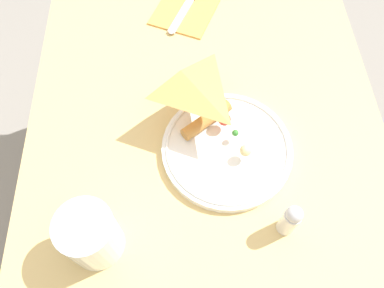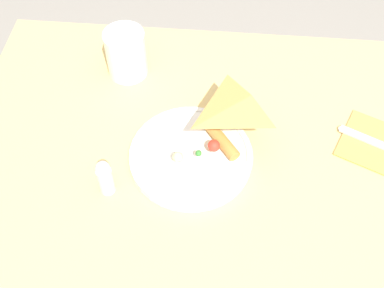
% 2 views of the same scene
% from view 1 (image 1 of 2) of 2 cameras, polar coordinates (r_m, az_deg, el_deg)
% --- Properties ---
extents(ground_plane, '(6.00, 6.00, 0.00)m').
position_cam_1_polar(ground_plane, '(1.45, 0.97, -10.49)').
color(ground_plane, gray).
extents(dining_table, '(1.18, 0.69, 0.75)m').
position_cam_1_polar(dining_table, '(0.86, 1.61, 2.50)').
color(dining_table, '#DBB770').
rests_on(dining_table, ground_plane).
extents(plate_pizza, '(0.24, 0.24, 0.06)m').
position_cam_1_polar(plate_pizza, '(0.69, 5.26, -0.39)').
color(plate_pizza, white).
rests_on(plate_pizza, dining_table).
extents(milk_glass, '(0.09, 0.09, 0.11)m').
position_cam_1_polar(milk_glass, '(0.61, -15.09, -13.37)').
color(milk_glass, white).
rests_on(milk_glass, dining_table).
extents(napkin_folded, '(0.21, 0.19, 0.00)m').
position_cam_1_polar(napkin_folded, '(0.94, -0.74, 20.19)').
color(napkin_folded, '#E59E4C').
rests_on(napkin_folded, dining_table).
extents(butter_knife, '(0.18, 0.10, 0.01)m').
position_cam_1_polar(butter_knife, '(0.94, -0.51, 20.76)').
color(butter_knife, black).
rests_on(butter_knife, napkin_folded).
extents(salt_shaker, '(0.03, 0.03, 0.09)m').
position_cam_1_polar(salt_shaker, '(0.63, 14.74, -11.11)').
color(salt_shaker, silver).
rests_on(salt_shaker, dining_table).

